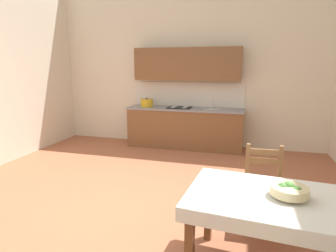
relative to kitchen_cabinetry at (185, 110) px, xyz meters
The scene contains 6 objects.
ground_plane 3.12m from the kitchen_cabinetry, 90.26° to the right, with size 6.65×7.11×0.10m, color #A86042.
wall_back 1.29m from the kitchen_cabinetry, 92.33° to the left, with size 6.65×0.12×4.20m, color silver.
kitchen_cabinetry is the anchor object (origin of this frame).
dining_table 4.10m from the kitchen_cabinetry, 67.32° to the right, with size 1.53×1.02×0.75m.
dining_chair_kitchen_side 3.36m from the kitchen_cabinetry, 62.65° to the right, with size 0.43×0.43×0.93m.
fruit_bowl 4.11m from the kitchen_cabinetry, 66.06° to the right, with size 0.30×0.30×0.12m.
Camera 1 is at (1.30, -3.08, 1.80)m, focal length 29.94 mm.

